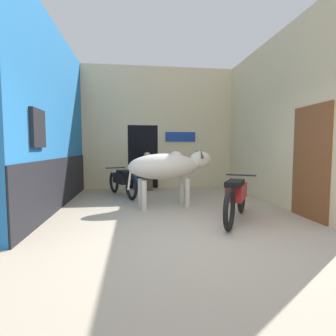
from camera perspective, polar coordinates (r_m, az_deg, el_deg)
The scene contains 9 objects.
ground_plane at distance 3.87m, azimuth 5.39°, elevation -15.61°, with size 30.00×30.00×0.00m, color tan.
wall_left_shopfront at distance 6.29m, azimuth -23.42°, elevation 9.29°, with size 0.25×5.00×3.92m.
wall_back_with_doorway at distance 8.79m, azimuth -3.11°, elevation 6.79°, with size 4.87×0.93×3.92m.
wall_right_with_door at distance 6.89m, azimuth 21.90°, elevation 9.21°, with size 0.22×5.00×3.92m.
cow at distance 5.87m, azimuth 0.24°, elevation 0.31°, with size 2.03×0.93×1.31m.
motorcycle_near at distance 4.93m, azimuth 14.66°, elevation -5.85°, with size 1.11×1.75×0.80m.
motorcycle_far at distance 7.29m, azimuth -9.98°, elevation -2.66°, with size 0.90×1.81×0.76m.
shopkeeper_seated at distance 8.17m, azimuth -4.50°, elevation -0.46°, with size 0.43×0.34×1.19m.
plastic_stool at distance 8.42m, azimuth -6.83°, elevation -2.99°, with size 0.33×0.33×0.45m.
Camera 1 is at (-0.81, -3.54, 1.33)m, focal length 28.00 mm.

